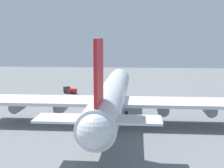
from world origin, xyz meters
The scene contains 4 objects.
ground_plane centered at (0.00, 0.00, 0.00)m, with size 260.85×260.85×0.00m, color slate.
cargo_airplane centered at (-0.29, 0.00, 6.05)m, with size 65.21×59.61×19.42m.
maintenance_van centered at (35.62, 17.69, 1.15)m, with size 3.64×4.76×2.31m.
safety_cone_nose centered at (29.35, 3.48, 0.33)m, with size 0.47×0.47×0.67m, color orange.
Camera 1 is at (-74.81, -6.15, 19.82)m, focal length 52.44 mm.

